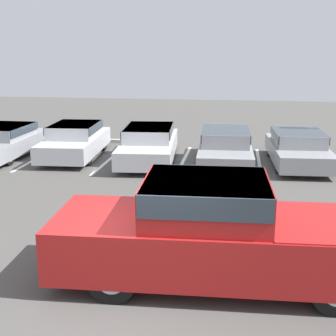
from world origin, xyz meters
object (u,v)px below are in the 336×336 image
Objects in this scene: pickup_truck at (223,232)px; parked_sedan_b at (75,139)px; parked_sedan_d at (225,146)px; wheel_stop_curb at (109,141)px; parked_sedan_a at (5,140)px; parked_sedan_e at (298,147)px; parked_sedan_c at (149,143)px.

parked_sedan_b is at bearing 120.75° from pickup_truck.
parked_sedan_d is (5.60, -0.29, -0.01)m from parked_sedan_b.
parked_sedan_d reaches higher than wheel_stop_curb.
pickup_truck reaches higher than parked_sedan_a.
parked_sedan_e is 2.39× the size of wheel_stop_curb.
parked_sedan_b is 2.95m from wheel_stop_curb.
pickup_truck reaches higher than wheel_stop_curb.
parked_sedan_c is at bearing 82.66° from parked_sedan_b.
parked_sedan_d is 5.99m from wheel_stop_curb.
parked_sedan_c is (2.85, -0.18, -0.00)m from parked_sedan_b.
pickup_truck is 9.22m from parked_sedan_c.
parked_sedan_b is 0.92× the size of parked_sedan_d.
parked_sedan_e reaches higher than wheel_stop_curb.
parked_sedan_c is at bearing -52.41° from wheel_stop_curb.
pickup_truck is 12.06m from parked_sedan_a.
parked_sedan_a is 5.49m from parked_sedan_c.
wheel_stop_curb is at bearing 135.21° from parked_sedan_a.
parked_sedan_e is (2.50, 0.25, -0.02)m from parked_sedan_d.
pickup_truck is at bearing 44.79° from parked_sedan_a.
parked_sedan_b is at bearing -100.40° from wheel_stop_curb.
parked_sedan_b is at bearing -93.24° from parked_sedan_e.
parked_sedan_b reaches higher than parked_sedan_d.
parked_sedan_d is at bearing 83.33° from parked_sedan_b.
parked_sedan_e is at bearing 93.98° from parked_sedan_d.
pickup_truck is 1.34× the size of parked_sedan_b.
parked_sedan_a is 2.42× the size of wheel_stop_curb.
pickup_truck is at bearing -65.73° from wheel_stop_curb.
parked_sedan_b is (2.64, 0.31, 0.05)m from parked_sedan_a.
parked_sedan_a is 2.66m from parked_sedan_b.
parked_sedan_b is 2.40× the size of wheel_stop_curb.
parked_sedan_a reaches higher than wheel_stop_curb.
parked_sedan_b is 1.00× the size of parked_sedan_e.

